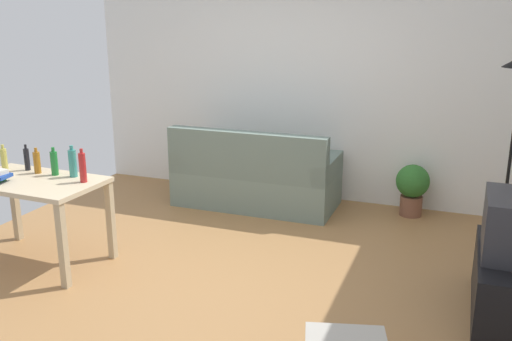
{
  "coord_description": "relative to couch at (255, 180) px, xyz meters",
  "views": [
    {
      "loc": [
        1.86,
        -4.13,
        2.15
      ],
      "look_at": [
        0.1,
        0.5,
        0.75
      ],
      "focal_mm": 39.38,
      "sensor_mm": 36.0,
      "label": 1
    }
  ],
  "objects": [
    {
      "name": "bottle_tall",
      "position": [
        -0.98,
        -1.87,
        0.58
      ],
      "size": [
        0.07,
        0.07,
        0.28
      ],
      "color": "teal",
      "rests_on": "desk"
    },
    {
      "name": "wall_rear",
      "position": [
        0.33,
        0.61,
        1.04
      ],
      "size": [
        5.2,
        0.1,
        2.7
      ],
      "primitive_type": "cube",
      "color": "white",
      "rests_on": "ground_plane"
    },
    {
      "name": "bottle_red",
      "position": [
        -0.8,
        -1.98,
        0.58
      ],
      "size": [
        0.06,
        0.06,
        0.29
      ],
      "color": "#AD2323",
      "rests_on": "desk"
    },
    {
      "name": "bottle_green",
      "position": [
        -1.17,
        -1.89,
        0.56
      ],
      "size": [
        0.06,
        0.06,
        0.25
      ],
      "color": "#1E722D",
      "rests_on": "desk"
    },
    {
      "name": "ground_plane",
      "position": [
        0.33,
        -1.59,
        -0.32
      ],
      "size": [
        5.2,
        4.4,
        0.02
      ],
      "primitive_type": "cube",
      "color": "#9E7042"
    },
    {
      "name": "bottle_dark",
      "position": [
        -1.52,
        -1.85,
        0.56
      ],
      "size": [
        0.05,
        0.05,
        0.24
      ],
      "color": "black",
      "rests_on": "desk"
    },
    {
      "name": "bottle_squat",
      "position": [
        -1.71,
        -1.92,
        0.56
      ],
      "size": [
        0.06,
        0.06,
        0.24
      ],
      "color": "#BCB24C",
      "rests_on": "desk"
    },
    {
      "name": "couch",
      "position": [
        0.0,
        0.0,
        0.0
      ],
      "size": [
        1.81,
        0.84,
        0.92
      ],
      "rotation": [
        0.0,
        0.0,
        3.14
      ],
      "color": "slate",
      "rests_on": "ground_plane"
    },
    {
      "name": "desk",
      "position": [
        -1.26,
        -2.08,
        0.34
      ],
      "size": [
        1.22,
        0.74,
        0.76
      ],
      "rotation": [
        0.0,
        0.0,
        -0.03
      ],
      "color": "#C6B28E",
      "rests_on": "ground_plane"
    },
    {
      "name": "bottle_amber",
      "position": [
        -1.36,
        -1.89,
        0.55
      ],
      "size": [
        0.06,
        0.06,
        0.23
      ],
      "color": "#9E6019",
      "rests_on": "desk"
    },
    {
      "name": "tv_stand",
      "position": [
        2.58,
        -1.62,
        -0.07
      ],
      "size": [
        0.44,
        1.1,
        0.48
      ],
      "rotation": [
        0.0,
        0.0,
        1.57
      ],
      "color": "black",
      "rests_on": "ground_plane"
    },
    {
      "name": "potted_plant",
      "position": [
        1.71,
        0.31,
        0.02
      ],
      "size": [
        0.36,
        0.36,
        0.57
      ],
      "color": "brown",
      "rests_on": "ground_plane"
    }
  ]
}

